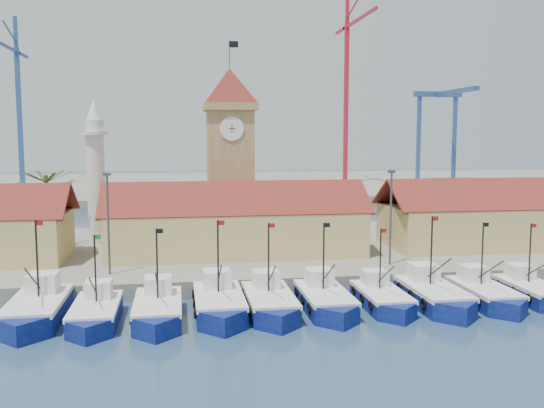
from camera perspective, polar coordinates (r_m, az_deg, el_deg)
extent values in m
plane|color=navy|center=(44.95, -0.95, -11.37)|extent=(400.00, 400.00, 0.00)
cube|color=gray|center=(67.90, -3.75, -4.59)|extent=(140.00, 32.00, 1.50)
cube|color=gray|center=(153.03, -6.64, 1.65)|extent=(240.00, 80.00, 2.00)
cube|color=#0B1158|center=(49.17, -21.18, -9.59)|extent=(3.76, 8.51, 1.93)
cube|color=#0B1158|center=(45.20, -22.34, -11.06)|extent=(3.76, 3.76, 1.93)
cube|color=silver|center=(48.92, -21.22, -8.50)|extent=(3.84, 8.75, 0.38)
cube|color=silver|center=(50.73, -20.75, -6.95)|extent=(2.26, 2.36, 1.50)
cylinder|color=black|center=(48.77, -21.24, -4.92)|extent=(0.15, 0.15, 6.02)
cube|color=#A5140F|center=(48.26, -21.06, -1.66)|extent=(0.54, 0.02, 0.38)
cube|color=#0B1158|center=(47.28, -16.23, -10.14)|extent=(3.26, 7.38, 1.68)
cube|color=#0B1158|center=(43.78, -16.86, -11.51)|extent=(3.26, 3.26, 1.68)
cube|color=silver|center=(47.05, -16.27, -9.16)|extent=(3.33, 7.58, 0.33)
cube|color=silver|center=(48.63, -16.02, -7.73)|extent=(1.96, 2.05, 1.30)
cylinder|color=black|center=(46.87, -16.30, -5.94)|extent=(0.13, 0.13, 5.22)
cube|color=#197226|center=(46.39, -16.11, -3.01)|extent=(0.47, 0.02, 0.33)
cube|color=#0B1158|center=(46.90, -10.69, -10.10)|extent=(3.43, 7.77, 1.77)
cube|color=#0B1158|center=(43.19, -10.85, -11.56)|extent=(3.43, 3.43, 1.77)
cube|color=silver|center=(46.65, -10.71, -9.06)|extent=(3.50, 7.99, 0.34)
cube|color=silver|center=(48.33, -10.66, -7.55)|extent=(2.06, 2.16, 1.37)
cylinder|color=black|center=(46.48, -10.76, -5.63)|extent=(0.14, 0.14, 5.49)
cube|color=black|center=(46.01, -10.52, -2.52)|extent=(0.49, 0.02, 0.34)
cube|color=#0B1158|center=(47.74, -5.01, -9.67)|extent=(3.64, 8.23, 1.87)
cube|color=#0B1158|center=(43.81, -4.64, -11.16)|extent=(3.64, 3.64, 1.87)
cube|color=silver|center=(47.49, -5.02, -8.59)|extent=(3.71, 8.46, 0.36)
cube|color=silver|center=(49.27, -5.19, -7.04)|extent=(2.18, 2.29, 1.45)
cylinder|color=black|center=(47.32, -5.10, -5.02)|extent=(0.15, 0.15, 5.82)
cube|color=#A5140F|center=(46.88, -4.82, -1.78)|extent=(0.52, 0.02, 0.36)
cube|color=#0B1158|center=(47.94, -0.23, -9.60)|extent=(3.50, 7.92, 1.80)
cube|color=#0B1158|center=(44.19, 0.55, -11.01)|extent=(3.50, 3.50, 1.80)
cube|color=silver|center=(47.69, -0.23, -8.56)|extent=(3.57, 8.14, 0.35)
cube|color=silver|center=(49.39, -0.58, -7.08)|extent=(2.10, 2.20, 1.40)
cylinder|color=black|center=(47.53, -0.33, -5.15)|extent=(0.14, 0.14, 5.60)
cube|color=#A5140F|center=(47.11, -0.03, -2.04)|extent=(0.50, 0.02, 0.35)
cube|color=#0B1158|center=(48.85, 4.98, -9.32)|extent=(3.46, 7.82, 1.78)
cube|color=#0B1158|center=(45.22, 6.18, -10.64)|extent=(3.46, 3.46, 1.78)
cube|color=silver|center=(48.62, 4.99, -8.32)|extent=(3.53, 8.04, 0.35)
cube|color=silver|center=(50.27, 4.46, -6.89)|extent=(2.07, 2.17, 1.38)
cylinder|color=black|center=(48.46, 4.88, -5.01)|extent=(0.14, 0.14, 5.53)
cube|color=black|center=(48.07, 5.20, -2.00)|extent=(0.49, 0.02, 0.35)
cube|color=#0B1158|center=(50.17, 10.25, -9.03)|extent=(3.17, 7.18, 1.63)
cube|color=#0B1158|center=(46.93, 11.71, -10.16)|extent=(3.17, 3.17, 1.63)
cube|color=silver|center=(49.96, 10.27, -8.13)|extent=(3.24, 7.38, 0.32)
cube|color=silver|center=(51.43, 9.63, -6.86)|extent=(1.90, 1.99, 1.27)
cylinder|color=black|center=(49.80, 10.16, -5.17)|extent=(0.13, 0.13, 5.08)
cube|color=#A5140F|center=(49.46, 10.46, -2.48)|extent=(0.45, 0.02, 0.32)
cube|color=#0B1158|center=(51.56, 14.88, -8.64)|extent=(3.64, 8.23, 1.87)
cube|color=#0B1158|center=(47.97, 16.88, -9.85)|extent=(3.64, 3.64, 1.87)
cube|color=silver|center=(51.33, 14.91, -7.63)|extent=(3.71, 8.46, 0.36)
cube|color=silver|center=(52.98, 14.04, -6.25)|extent=(2.18, 2.29, 1.45)
cylinder|color=black|center=(51.18, 14.77, -4.34)|extent=(0.15, 0.15, 5.82)
cube|color=#A5140F|center=(50.85, 15.12, -1.33)|extent=(0.52, 0.02, 0.36)
cube|color=#0B1158|center=(53.42, 19.28, -8.31)|extent=(3.33, 7.54, 1.71)
cube|color=#0B1158|center=(50.25, 21.33, -9.33)|extent=(3.33, 3.33, 1.71)
cube|color=silver|center=(53.21, 19.32, -7.42)|extent=(3.40, 7.75, 0.33)
cube|color=silver|center=(54.66, 18.41, -6.20)|extent=(2.00, 2.10, 1.33)
cylinder|color=black|center=(53.06, 19.18, -4.50)|extent=(0.13, 0.13, 5.33)
cube|color=black|center=(52.77, 19.51, -1.85)|extent=(0.48, 0.02, 0.33)
cube|color=#0B1158|center=(55.85, 23.20, -7.85)|extent=(3.23, 7.30, 1.66)
cube|color=silver|center=(55.66, 23.24, -7.02)|extent=(3.29, 7.50, 0.32)
cube|color=silver|center=(57.01, 22.30, -5.91)|extent=(1.94, 2.03, 1.29)
cylinder|color=black|center=(55.52, 23.10, -4.33)|extent=(0.13, 0.13, 5.16)
cube|color=#A5140F|center=(55.26, 23.42, -1.87)|extent=(0.46, 0.02, 0.32)
cube|color=tan|center=(63.46, -3.45, -2.62)|extent=(26.00, 10.00, 4.50)
cube|color=maroon|center=(60.50, -3.25, 0.51)|extent=(27.04, 5.13, 3.21)
cube|color=maroon|center=(65.45, -3.68, 0.96)|extent=(27.04, 5.13, 3.21)
cube|color=tan|center=(73.66, 22.19, -1.83)|extent=(30.00, 10.00, 4.50)
cube|color=maroon|center=(71.13, 23.35, 0.89)|extent=(31.20, 5.13, 3.21)
cube|color=maroon|center=(75.39, 21.33, 1.26)|extent=(31.20, 5.13, 3.21)
cube|color=tan|center=(68.80, -3.95, 2.48)|extent=(5.00, 5.00, 15.00)
cube|color=tan|center=(68.70, -4.01, 9.07)|extent=(5.80, 5.80, 0.80)
pyramid|color=maroon|center=(68.85, -4.02, 10.98)|extent=(5.80, 5.80, 4.00)
cylinder|color=white|center=(66.10, -3.80, 7.09)|extent=(2.60, 0.15, 2.60)
cube|color=black|center=(66.02, -3.79, 7.09)|extent=(0.08, 0.02, 1.00)
cube|color=black|center=(66.02, -3.79, 7.09)|extent=(0.80, 0.02, 0.08)
cylinder|color=#3F3F44|center=(69.21, -4.04, 13.87)|extent=(0.10, 0.10, 3.00)
cube|color=black|center=(69.40, -3.63, 14.77)|extent=(1.00, 0.03, 0.70)
cylinder|color=silver|center=(71.17, -16.22, 1.97)|extent=(2.00, 2.00, 14.00)
cylinder|color=silver|center=(70.97, -16.36, 6.40)|extent=(3.00, 3.00, 0.40)
cone|color=silver|center=(71.03, -16.43, 8.50)|extent=(1.80, 1.80, 2.40)
cylinder|color=brown|center=(70.32, -20.39, -0.69)|extent=(0.44, 0.44, 8.00)
cube|color=#205C1F|center=(69.70, -19.39, 2.43)|extent=(2.80, 0.35, 1.18)
cube|color=#205C1F|center=(71.02, -19.77, 2.49)|extent=(1.71, 2.60, 1.18)
cube|color=#205C1F|center=(71.30, -20.87, 2.46)|extent=(1.71, 2.60, 1.18)
cube|color=#205C1F|center=(70.27, -21.63, 2.37)|extent=(2.80, 0.35, 1.18)
cube|color=#205C1F|center=(68.93, -21.29, 2.32)|extent=(1.71, 2.60, 1.18)
cube|color=#205C1F|center=(68.64, -20.15, 2.35)|extent=(1.71, 2.60, 1.18)
cylinder|color=#3F3F44|center=(55.28, -15.15, -1.84)|extent=(0.20, 0.20, 9.00)
cube|color=#3F3F44|center=(54.83, -15.28, 2.72)|extent=(0.70, 0.25, 0.25)
cylinder|color=#3F3F44|center=(58.42, 11.11, -1.29)|extent=(0.20, 0.20, 9.00)
cube|color=#3F3F44|center=(58.00, 11.20, 3.02)|extent=(0.70, 0.25, 0.25)
cube|color=#2C4C89|center=(154.78, -22.67, 7.55)|extent=(1.00, 1.00, 32.01)
cube|color=#2C4C89|center=(147.33, -23.78, 13.45)|extent=(0.60, 22.29, 0.60)
cube|color=#2C4C89|center=(160.74, -22.48, 12.87)|extent=(0.60, 10.00, 0.60)
cube|color=#2C4C89|center=(156.53, -22.99, 14.70)|extent=(0.80, 0.80, 7.00)
cube|color=#B71C2E|center=(153.34, 6.98, 9.37)|extent=(1.00, 1.00, 39.24)
cube|color=#B71C2E|center=(146.03, 8.19, 16.86)|extent=(0.60, 24.82, 0.60)
cube|color=#B71C2E|center=(160.16, 6.57, 15.96)|extent=(0.60, 10.00, 0.60)
cube|color=#B71C2E|center=(156.24, 7.10, 17.87)|extent=(0.80, 0.80, 7.00)
cube|color=#2C4C89|center=(164.84, 13.63, 6.04)|extent=(0.90, 0.90, 22.00)
cube|color=#2C4C89|center=(168.91, 16.78, 5.95)|extent=(0.90, 0.90, 22.00)
cube|color=#2C4C89|center=(167.16, 15.35, 9.94)|extent=(13.00, 1.40, 1.40)
cube|color=#2C4C89|center=(158.09, 16.85, 10.10)|extent=(1.40, 22.00, 1.00)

